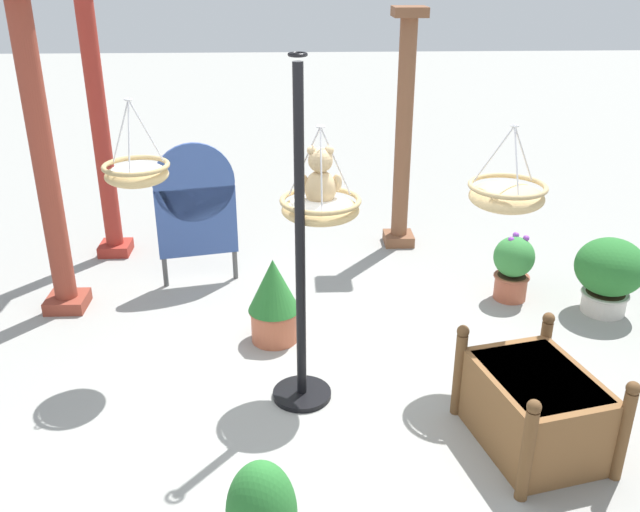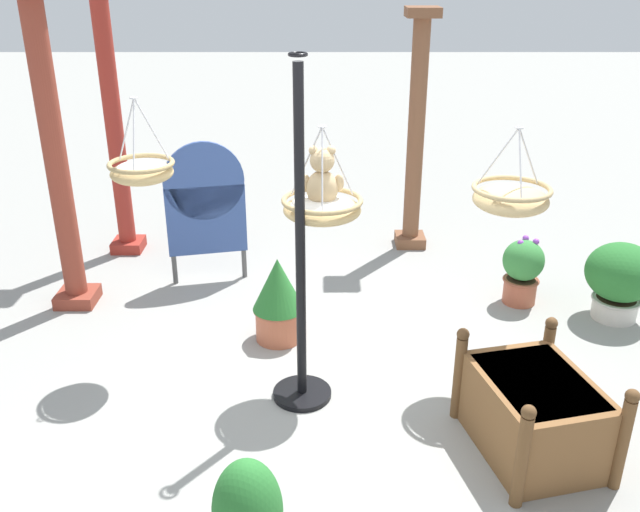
# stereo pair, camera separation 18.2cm
# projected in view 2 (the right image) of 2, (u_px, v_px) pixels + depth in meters

# --- Properties ---
(ground_plane) EXTENTS (40.00, 40.00, 0.00)m
(ground_plane) POSITION_uv_depth(u_px,v_px,m) (319.00, 394.00, 5.19)
(ground_plane) COLOR gray
(display_pole_central) EXTENTS (0.44, 0.44, 2.51)m
(display_pole_central) POSITION_uv_depth(u_px,v_px,m) (300.00, 303.00, 4.85)
(display_pole_central) COLOR black
(display_pole_central) RESTS_ON ground
(hanging_basket_with_teddy) EXTENTS (0.58, 0.58, 0.68)m
(hanging_basket_with_teddy) POSITION_uv_depth(u_px,v_px,m) (321.00, 207.00, 4.83)
(hanging_basket_with_teddy) COLOR tan
(teddy_bear) EXTENTS (0.31, 0.27, 0.44)m
(teddy_bear) POSITION_uv_depth(u_px,v_px,m) (321.00, 181.00, 4.77)
(teddy_bear) COLOR tan
(hanging_basket_left_high) EXTENTS (0.49, 0.49, 0.63)m
(hanging_basket_left_high) POSITION_uv_depth(u_px,v_px,m) (141.00, 171.00, 5.05)
(hanging_basket_left_high) COLOR tan
(hanging_basket_right_low) EXTENTS (0.56, 0.56, 0.62)m
(hanging_basket_right_low) POSITION_uv_depth(u_px,v_px,m) (510.00, 198.00, 4.86)
(hanging_basket_right_low) COLOR tan
(greenhouse_pillar_left) EXTENTS (0.38, 0.38, 2.89)m
(greenhouse_pillar_left) POSITION_uv_depth(u_px,v_px,m) (55.00, 161.00, 5.99)
(greenhouse_pillar_left) COLOR brown
(greenhouse_pillar_left) RESTS_ON ground
(greenhouse_pillar_right) EXTENTS (0.35, 0.35, 3.00)m
(greenhouse_pillar_right) POSITION_uv_depth(u_px,v_px,m) (113.00, 122.00, 7.14)
(greenhouse_pillar_right) COLOR #9E2D23
(greenhouse_pillar_right) RESTS_ON ground
(greenhouse_pillar_far_back) EXTENTS (0.34, 0.34, 2.58)m
(greenhouse_pillar_far_back) POSITION_uv_depth(u_px,v_px,m) (415.00, 138.00, 7.36)
(greenhouse_pillar_far_back) COLOR brown
(greenhouse_pillar_far_back) RESTS_ON ground
(wooden_planter_box) EXTENTS (0.95, 1.11, 0.72)m
(wooden_planter_box) POSITION_uv_depth(u_px,v_px,m) (533.00, 412.00, 4.50)
(wooden_planter_box) COLOR brown
(wooden_planter_box) RESTS_ON ground
(potted_plant_flowering_red) EXTENTS (0.44, 0.44, 0.76)m
(potted_plant_flowering_red) POSITION_uv_depth(u_px,v_px,m) (277.00, 299.00, 5.78)
(potted_plant_flowering_red) COLOR #BC6042
(potted_plant_flowering_red) RESTS_ON ground
(potted_plant_tall_leafy) EXTENTS (0.63, 0.63, 0.72)m
(potted_plant_tall_leafy) POSITION_uv_depth(u_px,v_px,m) (619.00, 278.00, 6.13)
(potted_plant_tall_leafy) COLOR beige
(potted_plant_tall_leafy) RESTS_ON ground
(potted_plant_bushy_green) EXTENTS (0.38, 0.38, 0.66)m
(potted_plant_bushy_green) POSITION_uv_depth(u_px,v_px,m) (521.00, 270.00, 6.43)
(potted_plant_bushy_green) COLOR #AD563D
(potted_plant_bushy_green) RESTS_ON ground
(display_sign_board) EXTENTS (0.77, 0.21, 1.44)m
(display_sign_board) POSITION_uv_depth(u_px,v_px,m) (204.00, 202.00, 6.67)
(display_sign_board) COLOR #334C8C
(display_sign_board) RESTS_ON ground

